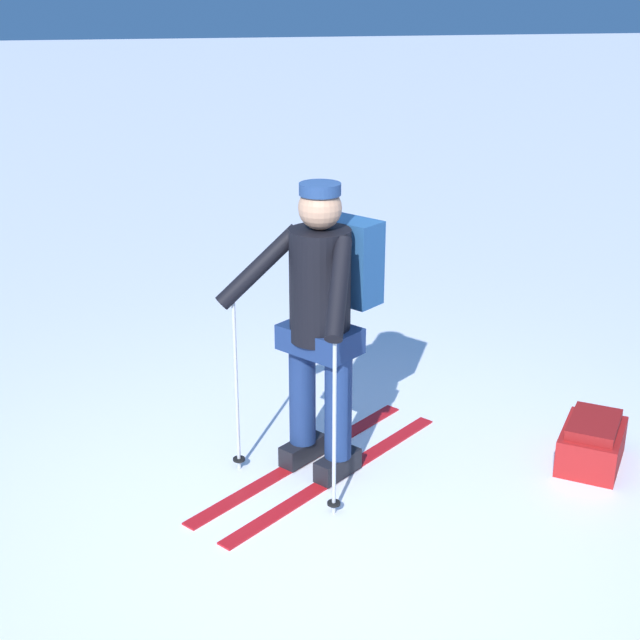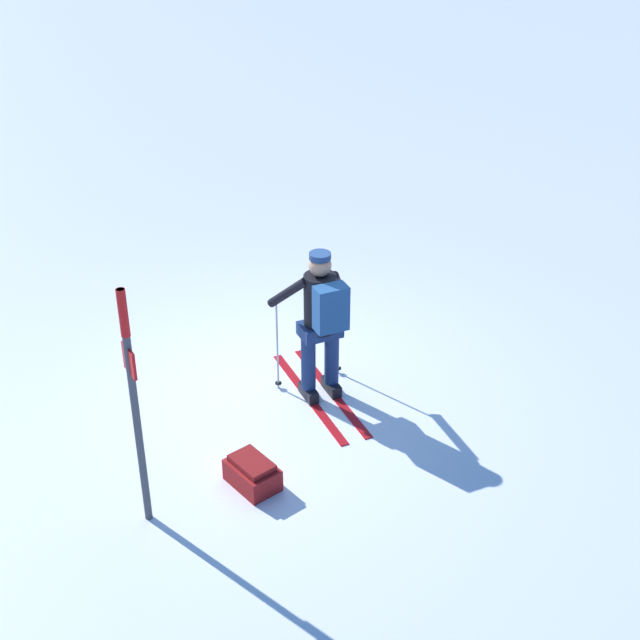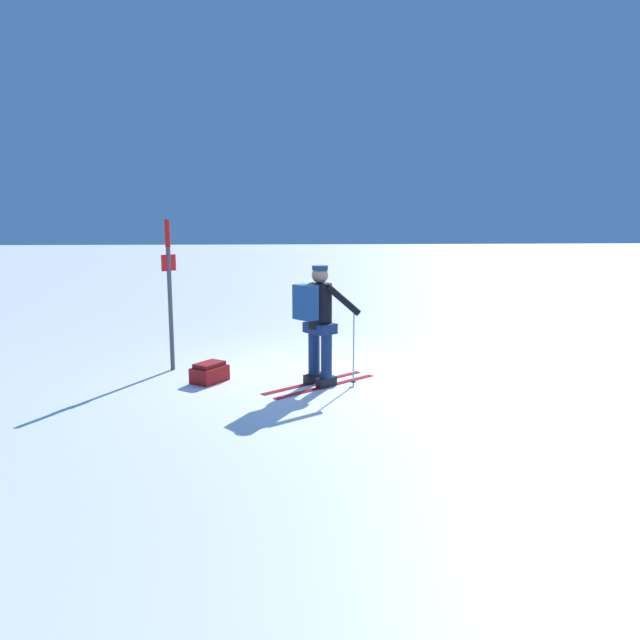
% 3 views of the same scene
% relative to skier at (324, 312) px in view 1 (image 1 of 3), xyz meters
% --- Properties ---
extents(ground_plane, '(80.00, 80.00, 0.00)m').
position_rel_skier_xyz_m(ground_plane, '(0.51, -0.06, -0.95)').
color(ground_plane, white).
extents(skier, '(1.38, 1.61, 1.65)m').
position_rel_skier_xyz_m(skier, '(0.00, 0.00, 0.00)').
color(skier, red).
rests_on(skier, ground_plane).
extents(dropped_backpack, '(0.59, 0.55, 0.28)m').
position_rel_skier_xyz_m(dropped_backpack, '(0.26, 1.52, -0.82)').
color(dropped_backpack, maroon).
rests_on(dropped_backpack, ground_plane).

